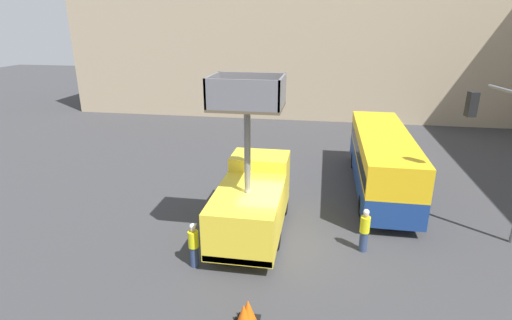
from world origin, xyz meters
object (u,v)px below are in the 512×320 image
object	(u,v)px
utility_truck	(252,198)
traffic_light_pole	(511,142)
traffic_cone_near_truck	(248,312)
city_bus	(382,157)
road_worker_near_truck	(194,245)
road_worker_directing	(364,230)
traffic_cone_mid_road	(244,316)

from	to	relation	value
utility_truck	traffic_light_pole	world-z (taller)	utility_truck
traffic_light_pole	traffic_cone_near_truck	distance (m)	11.51
city_bus	traffic_light_pole	distance (m)	6.63
road_worker_near_truck	road_worker_directing	size ratio (longest dim) A/B	0.97
road_worker_near_truck	traffic_cone_near_truck	bearing A→B (deg)	-55.12
traffic_light_pole	traffic_cone_near_truck	bearing A→B (deg)	-145.35
traffic_light_pole	road_worker_near_truck	world-z (taller)	traffic_light_pole
traffic_light_pole	traffic_cone_mid_road	size ratio (longest dim) A/B	8.62
road_worker_directing	traffic_cone_mid_road	xyz separation A→B (m)	(-3.82, -4.84, -0.55)
traffic_light_pole	road_worker_directing	distance (m)	6.37
traffic_cone_near_truck	road_worker_near_truck	bearing A→B (deg)	134.48
traffic_cone_mid_road	utility_truck	bearing A→B (deg)	97.46
traffic_light_pole	road_worker_near_truck	size ratio (longest dim) A/B	3.71
utility_truck	city_bus	bearing A→B (deg)	43.75
city_bus	traffic_cone_mid_road	world-z (taller)	city_bus
utility_truck	traffic_light_pole	distance (m)	10.10
city_bus	road_worker_near_truck	xyz separation A→B (m)	(-7.56, -8.40, -0.97)
city_bus	traffic_cone_mid_road	distance (m)	12.36
utility_truck	road_worker_near_truck	world-z (taller)	utility_truck
traffic_light_pole	road_worker_near_truck	distance (m)	12.44
city_bus	road_worker_directing	bearing A→B (deg)	166.24
city_bus	traffic_cone_mid_road	xyz separation A→B (m)	(-5.15, -11.14, -1.48)
utility_truck	road_worker_directing	bearing A→B (deg)	-8.55
traffic_light_pole	road_worker_near_truck	bearing A→B (deg)	-162.48
traffic_cone_near_truck	traffic_cone_mid_road	bearing A→B (deg)	-116.60
traffic_light_pole	utility_truck	bearing A→B (deg)	-175.21
utility_truck	city_bus	world-z (taller)	utility_truck
road_worker_directing	city_bus	bearing A→B (deg)	108.43
road_worker_near_truck	traffic_cone_near_truck	distance (m)	3.61
utility_truck	road_worker_directing	xyz separation A→B (m)	(4.54, -0.68, -0.73)
city_bus	traffic_cone_near_truck	bearing A→B (deg)	153.34
road_worker_near_truck	traffic_cone_mid_road	world-z (taller)	road_worker_near_truck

